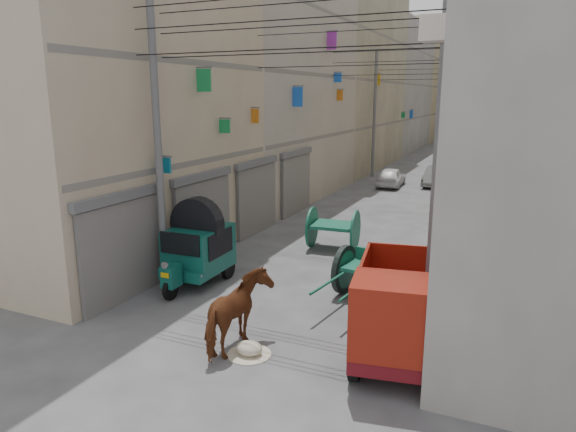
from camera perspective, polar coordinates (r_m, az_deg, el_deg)
The scene contains 16 objects.
building_row_left at distance 41.30m, azimuth 5.87°, elevation 14.87°, with size 8.00×62.00×14.00m.
building_row_right at distance 39.26m, azimuth 29.26°, elevation 13.40°, with size 8.00×62.00×14.00m.
end_cap_building at distance 71.21m, azimuth 20.67°, elevation 13.43°, with size 22.00×10.00×13.00m, color tan.
shutters_left at distance 18.24m, azimuth -6.10°, elevation 1.35°, with size 0.18×14.40×2.88m.
signboards at distance 27.22m, azimuth 13.45°, elevation 9.09°, with size 8.22×40.52×5.67m.
utility_poles at distance 22.64m, azimuth 11.25°, elevation 9.88°, with size 7.40×22.20×8.00m.
overhead_cables at distance 20.14m, azimuth 9.84°, elevation 17.44°, with size 7.40×22.52×1.12m.
auto_rickshaw at distance 14.70m, azimuth -9.99°, elevation -3.22°, with size 1.58×2.70×1.89m.
tonga_cart at distance 13.74m, azimuth 8.57°, elevation -6.21°, with size 1.54×3.05×1.32m.
mini_truck at distance 10.45m, azimuth 12.09°, elevation -11.00°, with size 2.22×3.89×2.06m.
second_cart at distance 17.84m, azimuth 5.07°, elevation -1.29°, with size 1.74×1.57×1.44m.
feed_sack at distance 10.95m, azimuth -4.34°, elevation -14.45°, with size 0.57×0.46×0.29m, color beige.
horse at distance 10.91m, azimuth -5.57°, elevation -10.73°, with size 0.87×1.90×1.61m, color maroon.
distant_car_white at distance 30.87m, azimuth 11.38°, elevation 4.29°, with size 1.34×3.33×1.13m, color silver.
distant_car_grey at distance 31.73m, azimuth 16.20°, elevation 4.26°, with size 1.20×3.45×1.14m, color slate.
distant_car_green at distance 42.24m, azimuth 17.52°, elevation 6.35°, with size 1.71×4.20×1.22m, color #1A4C38.
Camera 1 is at (5.13, -5.01, 5.22)m, focal length 32.00 mm.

